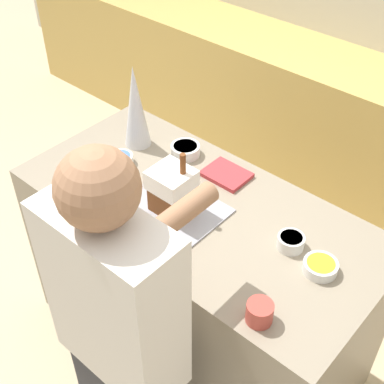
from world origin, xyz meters
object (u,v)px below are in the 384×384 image
at_px(gingerbread_house, 172,189).
at_px(candy_bowl_near_tray_left, 185,150).
at_px(mug, 260,312).
at_px(candy_bowl_far_left, 320,266).
at_px(cookbook, 226,174).
at_px(person, 123,350).
at_px(candy_bowl_beside_tree, 121,159).
at_px(decorative_tree, 135,107).
at_px(candy_bowl_front_corner, 291,241).
at_px(baking_tray, 172,209).

relative_size(gingerbread_house, candy_bowl_near_tray_left, 2.08).
bearing_deg(mug, candy_bowl_far_left, 82.98).
distance_m(gingerbread_house, cookbook, 0.34).
xyz_separation_m(gingerbread_house, mug, (0.59, -0.21, -0.07)).
relative_size(candy_bowl_near_tray_left, candy_bowl_far_left, 1.06).
xyz_separation_m(mug, person, (-0.30, -0.36, -0.11)).
height_order(candy_bowl_beside_tree, mug, mug).
height_order(decorative_tree, candy_bowl_front_corner, decorative_tree).
bearing_deg(cookbook, person, -73.22).
bearing_deg(baking_tray, decorative_tree, 151.83).
height_order(decorative_tree, mug, decorative_tree).
relative_size(candy_bowl_beside_tree, mug, 1.25).
bearing_deg(candy_bowl_far_left, cookbook, 160.98).
bearing_deg(candy_bowl_front_corner, mug, -72.91).
distance_m(candy_bowl_near_tray_left, person, 1.03).
bearing_deg(gingerbread_house, baking_tray, -148.57).
height_order(candy_bowl_near_tray_left, person, person).
distance_m(baking_tray, candy_bowl_beside_tree, 0.41).
distance_m(baking_tray, cookbook, 0.33).
height_order(candy_bowl_near_tray_left, candy_bowl_far_left, candy_bowl_near_tray_left).
relative_size(candy_bowl_far_left, candy_bowl_front_corner, 1.23).
bearing_deg(candy_bowl_front_corner, candy_bowl_beside_tree, -175.54).
xyz_separation_m(gingerbread_house, candy_bowl_far_left, (0.63, 0.12, -0.09)).
xyz_separation_m(decorative_tree, person, (0.75, -0.81, -0.28)).
height_order(baking_tray, candy_bowl_near_tray_left, candy_bowl_near_tray_left).
distance_m(candy_bowl_far_left, candy_bowl_beside_tree, 1.03).
distance_m(decorative_tree, candy_bowl_beside_tree, 0.25).
height_order(candy_bowl_beside_tree, cookbook, candy_bowl_beside_tree).
xyz_separation_m(gingerbread_house, candy_bowl_near_tray_left, (-0.22, 0.32, -0.08)).
height_order(gingerbread_house, candy_bowl_front_corner, gingerbread_house).
bearing_deg(candy_bowl_far_left, person, -116.37).
bearing_deg(candy_bowl_far_left, candy_bowl_near_tray_left, 166.27).
bearing_deg(candy_bowl_near_tray_left, person, -59.92).
xyz_separation_m(baking_tray, candy_bowl_beside_tree, (-0.40, 0.08, 0.02)).
bearing_deg(mug, gingerbread_house, 160.54).
distance_m(baking_tray, gingerbread_house, 0.11).
bearing_deg(mug, candy_bowl_front_corner, 107.09).
bearing_deg(baking_tray, candy_bowl_near_tray_left, 123.99).
relative_size(gingerbread_house, mug, 3.05).
distance_m(gingerbread_house, candy_bowl_front_corner, 0.51).
bearing_deg(baking_tray, mug, -19.42).
distance_m(candy_bowl_near_tray_left, candy_bowl_front_corner, 0.73).
distance_m(candy_bowl_far_left, person, 0.77).
distance_m(gingerbread_house, candy_bowl_beside_tree, 0.42).
bearing_deg(candy_bowl_beside_tree, gingerbread_house, -10.89).
relative_size(candy_bowl_near_tray_left, mug, 1.47).
distance_m(baking_tray, decorative_tree, 0.55).
bearing_deg(cookbook, candy_bowl_front_corner, -21.40).
relative_size(cookbook, person, 0.12).
bearing_deg(candy_bowl_front_corner, cookbook, 158.60).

